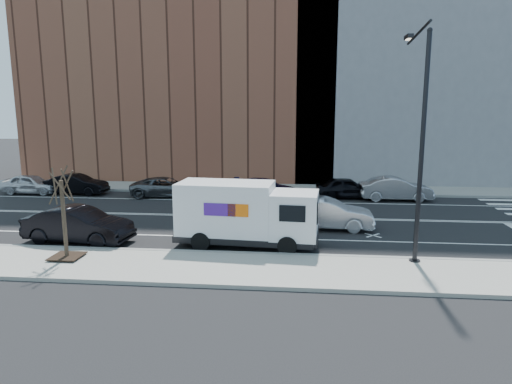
% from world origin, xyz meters
% --- Properties ---
extents(ground, '(120.00, 120.00, 0.00)m').
position_xyz_m(ground, '(0.00, 0.00, 0.00)').
color(ground, black).
rests_on(ground, ground).
extents(sidewalk_near, '(44.00, 3.60, 0.15)m').
position_xyz_m(sidewalk_near, '(0.00, -8.80, 0.07)').
color(sidewalk_near, gray).
rests_on(sidewalk_near, ground).
extents(sidewalk_far, '(44.00, 3.60, 0.15)m').
position_xyz_m(sidewalk_far, '(0.00, 8.80, 0.07)').
color(sidewalk_far, gray).
rests_on(sidewalk_far, ground).
extents(curb_near, '(44.00, 0.25, 0.17)m').
position_xyz_m(curb_near, '(0.00, -7.00, 0.08)').
color(curb_near, gray).
rests_on(curb_near, ground).
extents(curb_far, '(44.00, 0.25, 0.17)m').
position_xyz_m(curb_far, '(0.00, 7.00, 0.08)').
color(curb_far, gray).
rests_on(curb_far, ground).
extents(road_markings, '(40.00, 8.60, 0.01)m').
position_xyz_m(road_markings, '(0.00, 0.00, 0.00)').
color(road_markings, white).
rests_on(road_markings, ground).
extents(bldg_brick, '(26.00, 10.00, 22.00)m').
position_xyz_m(bldg_brick, '(-8.00, 15.60, 11.00)').
color(bldg_brick, brown).
rests_on(bldg_brick, ground).
extents(bldg_concrete, '(20.00, 10.00, 26.00)m').
position_xyz_m(bldg_concrete, '(12.00, 15.60, 13.00)').
color(bldg_concrete, slate).
rests_on(bldg_concrete, ground).
extents(streetlight, '(0.44, 4.02, 9.34)m').
position_xyz_m(streetlight, '(7.00, -6.91, 5.08)').
color(streetlight, black).
rests_on(streetlight, ground).
extents(street_tree, '(1.20, 1.20, 3.75)m').
position_xyz_m(street_tree, '(-7.00, -8.40, 1.45)').
color(street_tree, black).
rests_on(street_tree, ground).
extents(fedex_van, '(6.48, 2.64, 2.90)m').
position_xyz_m(fedex_van, '(0.01, -5.60, 1.52)').
color(fedex_van, black).
rests_on(fedex_van, ground).
extents(far_parked_a, '(4.20, 1.77, 1.42)m').
position_xyz_m(far_parked_a, '(-16.96, 5.43, 0.71)').
color(far_parked_a, silver).
rests_on(far_parked_a, ground).
extents(far_parked_b, '(4.44, 1.70, 1.44)m').
position_xyz_m(far_parked_b, '(-13.60, 5.60, 0.72)').
color(far_parked_b, black).
rests_on(far_parked_b, ground).
extents(far_parked_c, '(5.08, 2.79, 1.35)m').
position_xyz_m(far_parked_c, '(-6.96, 5.40, 0.67)').
color(far_parked_c, '#4F5257').
rests_on(far_parked_c, ground).
extents(far_parked_d, '(4.78, 2.27, 1.35)m').
position_xyz_m(far_parked_d, '(-0.00, 5.59, 0.67)').
color(far_parked_d, navy).
rests_on(far_parked_d, ground).
extents(far_parked_e, '(4.43, 2.15, 1.46)m').
position_xyz_m(far_parked_e, '(5.60, 5.98, 0.73)').
color(far_parked_e, black).
rests_on(far_parked_e, ground).
extents(far_parked_f, '(4.85, 1.89, 1.57)m').
position_xyz_m(far_parked_f, '(8.80, 5.58, 0.79)').
color(far_parked_f, '#9B9B9F').
rests_on(far_parked_f, ground).
extents(driving_sedan, '(4.92, 1.93, 1.60)m').
position_xyz_m(driving_sedan, '(3.75, -2.22, 0.80)').
color(driving_sedan, silver).
rests_on(driving_sedan, ground).
extents(near_parked_rear_a, '(5.18, 2.34, 1.65)m').
position_xyz_m(near_parked_rear_a, '(-7.78, -5.78, 0.82)').
color(near_parked_rear_a, black).
rests_on(near_parked_rear_a, ground).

